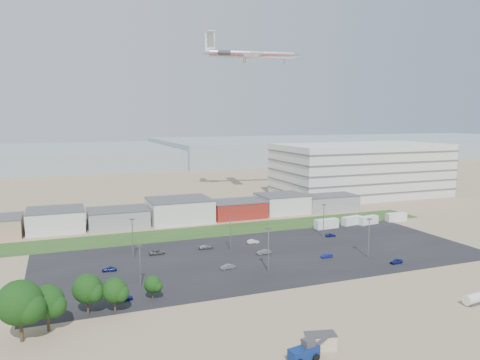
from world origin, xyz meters
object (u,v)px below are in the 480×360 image
parked_car_2 (396,261)px  parked_car_6 (206,247)px  parked_car_8 (331,235)px  parked_car_9 (157,252)px  parked_car_10 (123,298)px  tree_far_left (20,307)px  portable_shed (320,341)px  airliner (252,54)px  parked_car_11 (253,241)px  telehandler (304,351)px  storage_tank_nw (473,299)px  parked_car_4 (228,267)px  parked_car_5 (109,269)px  parked_car_7 (264,252)px  parked_car_1 (327,256)px  box_trailer_a (326,224)px

parked_car_2 → parked_car_6: parked_car_6 is taller
parked_car_8 → parked_car_9: bearing=94.5°
parked_car_10 → tree_far_left: bearing=125.5°
portable_shed → airliner: bearing=85.3°
airliner → parked_car_11: (-31.05, -75.36, -65.54)m
telehandler → parked_car_6: bearing=76.5°
storage_tank_nw → parked_car_4: 54.69m
parked_car_5 → parked_car_8: parked_car_5 is taller
storage_tank_nw → airliner: 149.38m
parked_car_9 → telehandler: bearing=-173.6°
parked_car_9 → parked_car_8: bearing=-92.8°
parked_car_5 → parked_car_7: (41.26, -0.48, 0.06)m
parked_car_7 → tree_far_left: bearing=-61.2°
storage_tank_nw → parked_car_10: bearing=156.9°
storage_tank_nw → parked_car_5: 81.46m
parked_car_10 → airliner: bearing=-33.0°
airliner → parked_car_1: bearing=-90.3°
telehandler → parked_car_11: 68.78m
portable_shed → parked_car_10: (-27.27, 32.46, -0.67)m
parked_car_1 → parked_car_5: (-55.69, 9.63, 0.06)m
parked_car_2 → parked_car_9: (-55.86, 30.68, 0.01)m
tree_far_left → parked_car_1: size_ratio=3.65×
portable_shed → parked_car_6: 62.82m
airliner → parked_car_2: bearing=-81.9°
tree_far_left → parked_car_5: 37.01m
box_trailer_a → tree_far_left: size_ratio=0.70×
parked_car_7 → parked_car_11: parked_car_7 is taller
telehandler → parked_car_2: 57.57m
parked_car_8 → parked_car_11: size_ratio=0.92×
telehandler → airliner: (50.51, 141.33, 64.48)m
telehandler → storage_tank_nw: telehandler is taller
portable_shed → airliner: size_ratio=0.11×
parked_car_6 → parked_car_8: (40.96, -1.03, -0.05)m
parked_car_1 → parked_car_10: parked_car_10 is taller
airliner → parked_car_4: airliner is taller
parked_car_5 → parked_car_7: 41.26m
parked_car_6 → parked_car_2: bearing=-125.7°
box_trailer_a → parked_car_1: bearing=-125.6°
parked_car_8 → telehandler: bearing=150.1°
parked_car_4 → parked_car_5: parked_car_4 is taller
parked_car_2 → parked_car_9: bearing=-124.9°
parked_car_5 → parked_car_10: size_ratio=0.85×
parked_car_11 → parked_car_8: bearing=-89.9°
parked_car_8 → parked_car_4: bearing=119.1°
portable_shed → tree_far_left: bearing=169.5°
telehandler → parked_car_11: bearing=64.0°
parked_car_4 → parked_car_10: parked_car_4 is taller
parked_car_4 → parked_car_2: bearing=70.7°
airliner → parked_car_10: airliner is taller
parked_car_11 → parked_car_1: bearing=-144.4°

